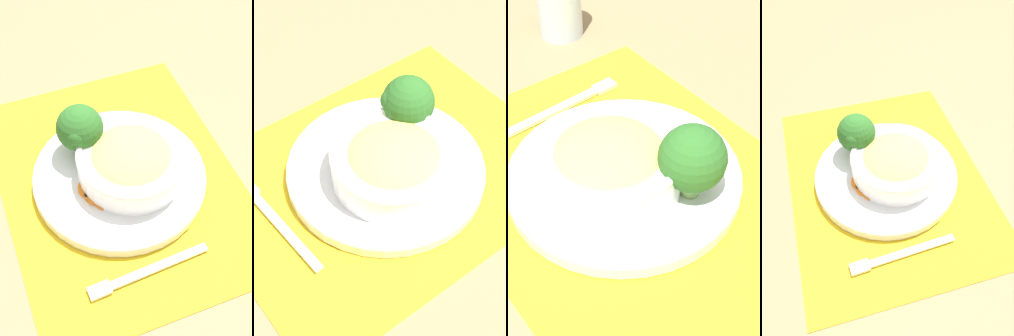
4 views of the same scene
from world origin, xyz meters
TOP-DOWN VIEW (x-y plane):
  - ground_plane at (0.00, 0.00)m, footprint 4.00×4.00m
  - placemat at (0.00, 0.00)m, footprint 0.52×0.42m
  - plate at (0.00, 0.00)m, footprint 0.28×0.28m
  - bowl at (0.00, -0.02)m, footprint 0.17×0.17m
  - broccoli_floret at (0.07, 0.05)m, footprint 0.08×0.08m
  - carrot_slice_near at (-0.01, 0.05)m, footprint 0.04×0.04m
  - carrot_slice_middle at (-0.03, 0.04)m, footprint 0.04×0.04m
  - carrot_slice_far at (-0.04, 0.03)m, footprint 0.04×0.04m
  - fork at (-0.17, 0.02)m, footprint 0.04×0.18m

SIDE VIEW (x-z plane):
  - ground_plane at x=0.00m, z-range 0.00..0.00m
  - placemat at x=0.00m, z-range 0.00..0.00m
  - fork at x=-0.17m, z-range 0.00..0.01m
  - plate at x=0.00m, z-range 0.00..0.03m
  - carrot_slice_near at x=-0.01m, z-range 0.02..0.03m
  - carrot_slice_middle at x=-0.03m, z-range 0.02..0.03m
  - carrot_slice_far at x=-0.04m, z-range 0.02..0.03m
  - bowl at x=0.00m, z-range 0.02..0.08m
  - broccoli_floret at x=0.07m, z-range 0.03..0.12m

